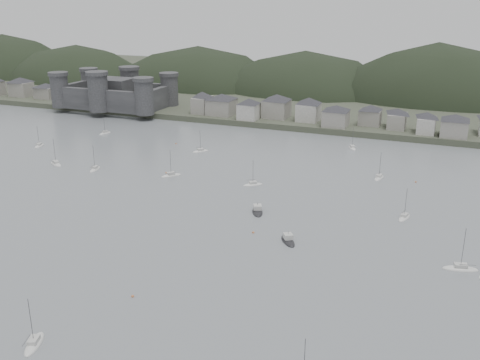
% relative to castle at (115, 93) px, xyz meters
% --- Properties ---
extents(ground, '(900.00, 900.00, 0.00)m').
position_rel_castle_xyz_m(ground, '(120.00, -179.80, -10.96)').
color(ground, slate).
rests_on(ground, ground).
extents(far_shore_land, '(900.00, 250.00, 3.00)m').
position_rel_castle_xyz_m(far_shore_land, '(120.00, 115.20, -9.46)').
color(far_shore_land, '#383D2D').
rests_on(far_shore_land, ground).
extents(forested_ridge, '(851.55, 103.94, 102.57)m').
position_rel_castle_xyz_m(forested_ridge, '(124.83, 89.60, -22.25)').
color(forested_ridge, black).
rests_on(forested_ridge, ground).
extents(castle, '(66.00, 43.00, 20.00)m').
position_rel_castle_xyz_m(castle, '(0.00, 0.00, 0.00)').
color(castle, '#2F2F31').
rests_on(castle, far_shore_land).
extents(waterfront_town, '(451.48, 28.46, 12.92)m').
position_rel_castle_xyz_m(waterfront_town, '(170.59, 3.54, -2.30)').
color(waterfront_town, gray).
rests_on(waterfront_town, far_shore_land).
extents(sailboat_lead, '(8.56, 6.31, 11.36)m').
position_rel_castle_xyz_m(sailboat_lead, '(37.53, -98.19, -10.79)').
color(sailboat_lead, silver).
rests_on(sailboat_lead, ground).
extents(moored_fleet, '(251.54, 174.06, 12.70)m').
position_rel_castle_xyz_m(moored_fleet, '(109.97, -109.33, -10.79)').
color(moored_fleet, silver).
rests_on(moored_fleet, ground).
extents(motor_launch_near, '(7.12, 8.45, 3.96)m').
position_rel_castle_xyz_m(motor_launch_near, '(145.39, -132.45, -10.68)').
color(motor_launch_near, black).
rests_on(motor_launch_near, ground).
extents(motor_launch_far, '(6.58, 9.53, 4.13)m').
position_rel_castle_xyz_m(motor_launch_far, '(130.16, -115.41, -10.68)').
color(motor_launch_far, black).
rests_on(motor_launch_far, ground).
extents(mooring_buoys, '(160.28, 121.96, 0.70)m').
position_rel_castle_xyz_m(mooring_buoys, '(120.27, -111.41, -10.81)').
color(mooring_buoys, '#C06F40').
rests_on(mooring_buoys, ground).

